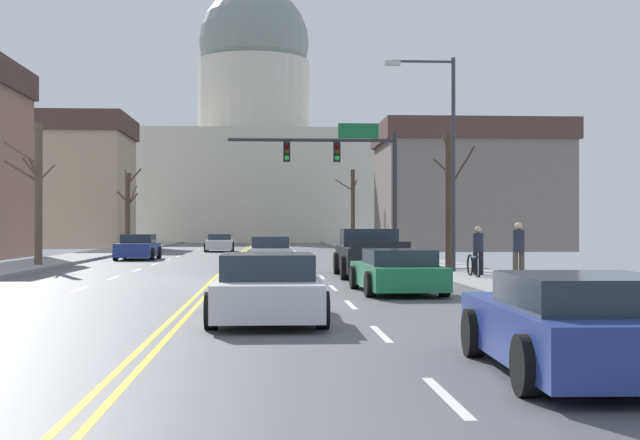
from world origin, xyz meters
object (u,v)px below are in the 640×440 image
Objects in this scene: pedestrian_01 at (478,248)px; signal_gantry at (347,163)px; bicycle_parked at (474,265)px; pickup_truck_near_01 at (371,255)px; sedan_oncoming_00 at (138,248)px; sedan_near_03 at (268,289)px; sedan_near_04 at (577,326)px; sedan_near_00 at (270,253)px; sedan_near_02 at (397,272)px; sedan_oncoming_01 at (219,243)px; street_lamp_right at (444,143)px; pedestrian_00 at (519,248)px.

signal_gantry is at bearing 104.67° from pedestrian_01.
bicycle_parked is at bearing -111.85° from pedestrian_01.
pedestrian_01 is (3.36, -1.61, 0.28)m from pickup_truck_near_01.
pickup_truck_near_01 reaches higher than sedan_oncoming_00.
sedan_near_04 is at bearing -59.23° from sedan_near_03.
signal_gantry is at bearing 89.93° from sedan_near_04.
pedestrian_01 reaches higher than sedan_near_00.
pedestrian_01 is 0.90× the size of bicycle_parked.
pedestrian_01 reaches higher than sedan_near_03.
sedan_near_03 is 30.42m from sedan_oncoming_00.
sedan_near_00 is at bearing -52.04° from sedan_oncoming_00.
sedan_oncoming_00 reaches higher than sedan_near_02.
sedan_near_00 reaches higher than bicycle_parked.
bicycle_parked is at bearing -73.03° from sedan_oncoming_01.
pedestrian_01 is at bearing -72.02° from sedan_oncoming_01.
sedan_near_00 is at bearing 123.98° from bicycle_parked.
sedan_oncoming_01 is at bearing 107.95° from street_lamp_right.
sedan_near_03 is at bearing -113.33° from street_lamp_right.
sedan_near_03 is at bearing -120.02° from bicycle_parked.
sedan_oncoming_01 is at bearing 97.96° from sedan_near_04.
signal_gantry reaches higher than bicycle_parked.
sedan_near_03 is 1.05× the size of sedan_oncoming_01.
pedestrian_00 reaches higher than sedan_near_02.
pickup_truck_near_01 is 1.23× the size of sedan_near_03.
sedan_near_00 reaches higher than sedan_near_03.
pedestrian_01 is 1.08m from bicycle_parked.
sedan_near_02 is at bearing 62.59° from sedan_near_03.
sedan_oncoming_00 is 2.47× the size of bicycle_parked.
bicycle_parked is at bearing 56.68° from sedan_near_02.
street_lamp_right is 1.64× the size of sedan_near_00.
sedan_near_04 is at bearing -90.07° from signal_gantry.
sedan_near_03 reaches higher than sedan_near_04.
pedestrian_00 is (3.79, -4.79, 0.35)m from pickup_truck_near_01.
bicycle_parked is at bearing 80.49° from sedan_near_04.
sedan_near_02 is 25.30m from sedan_oncoming_00.
sedan_near_04 is at bearing -97.12° from street_lamp_right.
sedan_near_00 is 2.69× the size of pedestrian_00.
sedan_oncoming_00 is at bearing 102.83° from sedan_near_03.
sedan_near_00 is 11.59m from bicycle_parked.
sedan_near_02 is at bearing -123.32° from bicycle_parked.
pedestrian_00 is (14.07, -20.66, 0.48)m from sedan_oncoming_00.
pickup_truck_near_01 reaches higher than sedan_near_00.
street_lamp_right is at bearing 11.07° from pickup_truck_near_01.
pedestrian_00 reaches higher than bicycle_parked.
sedan_near_00 is 0.97× the size of sedan_near_02.
sedan_oncoming_00 is 1.01× the size of sedan_oncoming_01.
pickup_truck_near_01 is (3.47, -7.13, 0.13)m from sedan_near_00.
signal_gantry reaches higher than sedan_oncoming_00.
sedan_near_04 is 2.51× the size of bicycle_parked.
sedan_near_00 is 20.93m from sedan_near_03.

